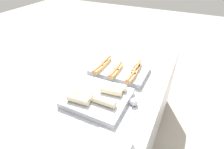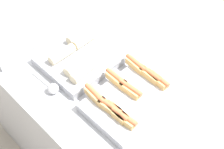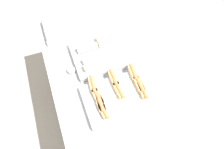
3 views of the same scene
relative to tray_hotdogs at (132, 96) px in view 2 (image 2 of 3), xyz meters
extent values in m
cube|color=#A8AAB2|center=(-0.07, 0.00, -0.49)|extent=(1.86, 0.87, 0.91)
cube|color=#A8AAB2|center=(0.01, 0.00, -0.01)|extent=(0.32, 0.50, 0.05)
cube|color=tan|center=(-0.02, -0.15, 0.03)|extent=(0.13, 0.06, 0.04)
cylinder|color=#D66B42|center=(-0.02, -0.15, 0.05)|extent=(0.14, 0.04, 0.02)
cube|color=tan|center=(-0.12, -0.15, 0.03)|extent=(0.13, 0.05, 0.04)
cylinder|color=#D66B42|center=(-0.12, -0.15, 0.05)|extent=(0.14, 0.03, 0.02)
cube|color=tan|center=(0.04, 0.15, 0.03)|extent=(0.13, 0.05, 0.04)
cylinder|color=#D66B42|center=(0.04, 0.15, 0.05)|extent=(0.14, 0.03, 0.02)
cube|color=tan|center=(-0.12, 0.15, 0.03)|extent=(0.13, 0.06, 0.04)
cylinder|color=#D66B42|center=(-0.12, 0.15, 0.05)|extent=(0.14, 0.04, 0.02)
cube|color=tan|center=(-0.02, 0.00, 0.03)|extent=(0.12, 0.05, 0.04)
cylinder|color=#D66B42|center=(-0.02, 0.00, 0.05)|extent=(0.14, 0.03, 0.02)
cube|color=tan|center=(-0.12, 0.00, 0.03)|extent=(0.12, 0.05, 0.04)
cylinder|color=#D66B42|center=(-0.12, 0.00, 0.05)|extent=(0.14, 0.03, 0.02)
cube|color=tan|center=(-0.02, 0.15, 0.03)|extent=(0.12, 0.05, 0.04)
cylinder|color=#D66B42|center=(-0.02, 0.15, 0.05)|extent=(0.14, 0.03, 0.02)
cube|color=tan|center=(0.03, -0.14, 0.03)|extent=(0.13, 0.05, 0.04)
cylinder|color=#D66B42|center=(0.03, -0.14, 0.05)|extent=(0.14, 0.03, 0.02)
cube|color=tan|center=(0.08, -0.14, 0.03)|extent=(0.13, 0.06, 0.04)
cylinder|color=#D66B42|center=(0.08, -0.14, 0.05)|extent=(0.14, 0.04, 0.02)
cube|color=#A8AAB2|center=(-0.40, 0.00, -0.01)|extent=(0.38, 0.44, 0.05)
cylinder|color=beige|center=(-0.52, 0.09, 0.04)|extent=(0.07, 0.16, 0.05)
cylinder|color=beige|center=(-0.46, 0.09, 0.04)|extent=(0.06, 0.16, 0.05)
cylinder|color=beige|center=(-0.34, -0.08, 0.04)|extent=(0.07, 0.17, 0.05)
cylinder|color=beige|center=(-0.28, -0.09, 0.04)|extent=(0.07, 0.17, 0.05)
cylinder|color=beige|center=(-0.46, -0.09, 0.04)|extent=(0.06, 0.16, 0.05)
cube|color=#A8AAB2|center=(-0.79, -0.26, -0.01)|extent=(0.30, 0.23, 0.05)
cube|color=silver|center=(-0.79, -0.26, 0.03)|extent=(0.27, 0.21, 0.02)
cylinder|color=silver|center=(-0.43, -0.25, -0.03)|extent=(0.20, 0.02, 0.01)
sphere|color=silver|center=(-0.33, -0.25, -0.01)|extent=(0.06, 0.06, 0.06)
camera|label=1|loc=(-1.22, -0.50, 0.87)|focal=28.00mm
camera|label=2|loc=(0.62, -0.76, 1.26)|focal=50.00mm
camera|label=3|loc=(0.69, -0.31, 1.29)|focal=35.00mm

